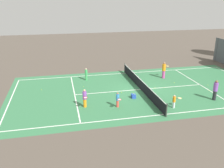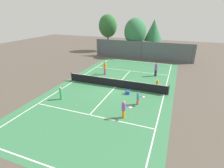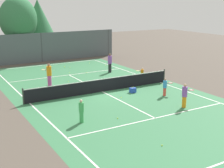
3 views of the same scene
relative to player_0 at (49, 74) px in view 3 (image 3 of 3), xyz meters
The scene contains 27 objects.
ground_plane 4.69m from the player_0, 51.92° to the right, with size 80.00×80.00×0.00m, color brown.
court_surface 4.69m from the player_0, 51.92° to the right, with size 13.00×25.00×0.01m.
tennis_net 4.61m from the player_0, 51.92° to the right, with size 11.90×0.10×1.10m.
perimeter_fence 10.78m from the player_0, 74.74° to the left, with size 18.00×0.12×3.20m.
tree_0 12.98m from the player_0, 85.45° to the left, with size 4.11×4.51×7.10m.
tree_2 15.96m from the player_0, 74.84° to the left, with size 3.58×3.58×6.79m.
player_0 is the anchor object (origin of this frame).
player_1 6.89m from the player_0, 15.57° to the left, with size 0.39×0.39×1.81m.
player_2 10.95m from the player_0, 58.91° to the right, with size 0.90×0.34×1.55m.
player_3 8.53m from the player_0, 97.59° to the right, with size 0.29×0.29×1.34m.
player_4 9.20m from the player_0, 47.33° to the right, with size 0.84×0.34×1.27m.
player_5 7.74m from the player_0, 17.45° to the right, with size 0.38×0.82×1.13m.
ball_crate 6.85m from the player_0, 46.37° to the right, with size 0.43×0.35×0.43m.
tennis_ball_0 13.13m from the player_0, 86.19° to the right, with size 0.07×0.07×0.07m, color #CCE533.
tennis_ball_1 7.28m from the player_0, 58.32° to the left, with size 0.07×0.07×0.07m, color #CCE533.
tennis_ball_2 4.82m from the player_0, 47.46° to the left, with size 0.07×0.07×0.07m, color #CCE533.
tennis_ball_3 9.08m from the player_0, 84.20° to the right, with size 0.07×0.07×0.07m, color #CCE533.
tennis_ball_4 6.58m from the player_0, 60.37° to the right, with size 0.07×0.07×0.07m, color #CCE533.
tennis_ball_5 9.36m from the player_0, 32.04° to the left, with size 0.07×0.07×0.07m, color #CCE533.
tennis_ball_6 2.07m from the player_0, 14.48° to the left, with size 0.07×0.07×0.07m, color #CCE533.
tennis_ball_7 5.43m from the player_0, 30.46° to the left, with size 0.07×0.07×0.07m, color #CCE533.
tennis_ball_8 5.85m from the player_0, 66.29° to the left, with size 0.07×0.07×0.07m, color #CCE533.
tennis_ball_9 9.85m from the player_0, 44.49° to the left, with size 0.07×0.07×0.07m, color #CCE533.
tennis_ball_10 7.54m from the player_0, 59.02° to the left, with size 0.07×0.07×0.07m, color #CCE533.
tennis_ball_11 3.62m from the player_0, 37.35° to the right, with size 0.07×0.07×0.07m, color #CCE533.
tennis_ball_12 7.30m from the player_0, 54.10° to the left, with size 0.07×0.07×0.07m, color #CCE533.
tennis_ball_13 3.24m from the player_0, 22.34° to the right, with size 0.07×0.07×0.07m, color #CCE533.
Camera 3 is at (-10.86, -20.01, 6.61)m, focal length 50.70 mm.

